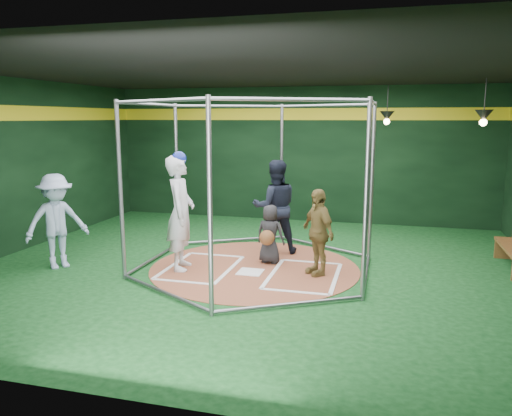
# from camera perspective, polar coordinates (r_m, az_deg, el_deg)

# --- Properties ---
(room_shell) EXTENTS (10.10, 9.10, 3.53)m
(room_shell) POSITION_cam_1_polar(r_m,az_deg,el_deg) (8.83, -0.15, 4.08)
(room_shell) COLOR #0C3813
(room_shell) RESTS_ON ground
(clay_disc) EXTENTS (3.80, 3.80, 0.01)m
(clay_disc) POSITION_cam_1_polar(r_m,az_deg,el_deg) (9.18, -0.16, -6.84)
(clay_disc) COLOR brown
(clay_disc) RESTS_ON ground
(home_plate) EXTENTS (0.43, 0.43, 0.01)m
(home_plate) POSITION_cam_1_polar(r_m,az_deg,el_deg) (8.90, -0.67, -7.32)
(home_plate) COLOR white
(home_plate) RESTS_ON clay_disc
(batter_box_left) EXTENTS (1.17, 1.77, 0.01)m
(batter_box_left) POSITION_cam_1_polar(r_m,az_deg,el_deg) (9.23, -6.31, -6.74)
(batter_box_left) COLOR white
(batter_box_left) RESTS_ON clay_disc
(batter_box_right) EXTENTS (1.17, 1.77, 0.01)m
(batter_box_right) POSITION_cam_1_polar(r_m,az_deg,el_deg) (8.75, 5.48, -7.68)
(batter_box_right) COLOR white
(batter_box_right) RESTS_ON clay_disc
(batting_cage) EXTENTS (4.05, 4.67, 3.00)m
(batting_cage) POSITION_cam_1_polar(r_m,az_deg,el_deg) (8.85, -0.17, 2.44)
(batting_cage) COLOR gray
(batting_cage) RESTS_ON ground
(pendant_lamp_near) EXTENTS (0.34, 0.34, 0.90)m
(pendant_lamp_near) POSITION_cam_1_polar(r_m,az_deg,el_deg) (12.07, 14.74, 10.10)
(pendant_lamp_near) COLOR black
(pendant_lamp_near) RESTS_ON room_shell
(pendant_lamp_far) EXTENTS (0.34, 0.34, 0.90)m
(pendant_lamp_far) POSITION_cam_1_polar(r_m,az_deg,el_deg) (10.61, 24.58, 9.54)
(pendant_lamp_far) COLOR black
(pendant_lamp_far) RESTS_ON room_shell
(batter_figure) EXTENTS (0.65, 0.84, 2.12)m
(batter_figure) POSITION_cam_1_polar(r_m,az_deg,el_deg) (8.98, -8.62, -0.42)
(batter_figure) COLOR silver
(batter_figure) RESTS_ON clay_disc
(visitor_leopard) EXTENTS (0.84, 0.92, 1.51)m
(visitor_leopard) POSITION_cam_1_polar(r_m,az_deg,el_deg) (8.68, 7.07, -2.73)
(visitor_leopard) COLOR #9D8543
(visitor_leopard) RESTS_ON clay_disc
(catcher_figure) EXTENTS (0.59, 0.61, 1.11)m
(catcher_figure) POSITION_cam_1_polar(r_m,az_deg,el_deg) (9.33, 1.59, -3.02)
(catcher_figure) COLOR black
(catcher_figure) RESTS_ON clay_disc
(umpire) EXTENTS (1.11, 1.00, 1.88)m
(umpire) POSITION_cam_1_polar(r_m,az_deg,el_deg) (9.99, 2.19, 0.14)
(umpire) COLOR black
(umpire) RESTS_ON clay_disc
(bystander_blue) EXTENTS (1.18, 1.27, 1.72)m
(bystander_blue) POSITION_cam_1_polar(r_m,az_deg,el_deg) (9.71, -21.83, -1.43)
(bystander_blue) COLOR #A0B3D3
(bystander_blue) RESTS_ON ground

